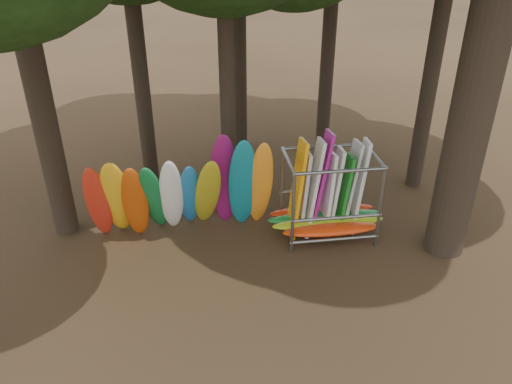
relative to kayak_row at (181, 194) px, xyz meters
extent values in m
plane|color=#47331E|center=(2.33, -1.80, -1.34)|extent=(120.00, 120.00, 0.00)
cylinder|color=black|center=(-1.03, 3.77, 3.79)|extent=(0.48, 0.48, 10.26)
cylinder|color=black|center=(1.39, 1.54, 3.77)|extent=(0.43, 0.43, 10.21)
ellipsoid|color=red|center=(-2.09, -0.04, -0.08)|extent=(0.67, 1.39, 2.63)
ellipsoid|color=yellow|center=(-1.63, 0.02, -0.03)|extent=(0.87, 1.64, 2.76)
ellipsoid|color=#C3460D|center=(-1.17, -0.09, -0.13)|extent=(0.71, 1.19, 2.51)
ellipsoid|color=#137438|center=(-0.71, 0.05, -0.13)|extent=(0.80, 1.68, 2.58)
ellipsoid|color=white|center=(-0.25, -0.06, -0.03)|extent=(0.71, 1.64, 2.75)
ellipsoid|color=#1E77BE|center=(0.21, 0.11, -0.14)|extent=(0.68, 1.72, 2.54)
ellipsoid|color=gold|center=(0.67, -0.05, -0.02)|extent=(0.90, 1.98, 2.77)
ellipsoid|color=#84135C|center=(1.13, 0.15, 0.20)|extent=(0.80, 1.32, 3.16)
ellipsoid|color=#127A8E|center=(1.59, -0.06, 0.16)|extent=(0.79, 1.42, 3.10)
ellipsoid|color=orange|center=(2.05, -0.05, 0.12)|extent=(0.65, 1.46, 3.02)
ellipsoid|color=red|center=(3.83, -0.82, -0.92)|extent=(2.62, 0.55, 0.24)
ellipsoid|color=#A7C51A|center=(3.83, -0.48, -0.92)|extent=(3.07, 0.55, 0.24)
ellipsoid|color=#1A7932|center=(3.83, -0.17, -0.92)|extent=(3.20, 0.55, 0.24)
ellipsoid|color=red|center=(3.83, 0.16, -0.92)|extent=(2.97, 0.55, 0.24)
cube|color=#FFA40D|center=(2.99, -0.22, 0.00)|extent=(0.46, 0.82, 2.70)
cube|color=silver|center=(3.20, -0.09, -0.19)|extent=(0.30, 0.76, 2.33)
cube|color=silver|center=(3.41, -0.24, 0.00)|extent=(0.49, 0.79, 2.70)
cube|color=#A51B80|center=(3.62, -0.06, 0.08)|extent=(0.61, 0.81, 2.83)
cube|color=white|center=(3.83, -0.20, -0.20)|extent=(0.33, 0.78, 2.31)
cube|color=silver|center=(4.04, -0.13, -0.16)|extent=(0.38, 0.76, 2.38)
cube|color=#1A7821|center=(4.25, -0.26, -0.23)|extent=(0.39, 0.75, 2.24)
cube|color=silver|center=(4.45, -0.05, -0.09)|extent=(0.53, 0.80, 2.51)
cube|color=silver|center=(4.66, -0.22, -0.05)|extent=(0.44, 0.76, 2.61)
camera|label=1|loc=(0.32, -11.39, 6.19)|focal=35.00mm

